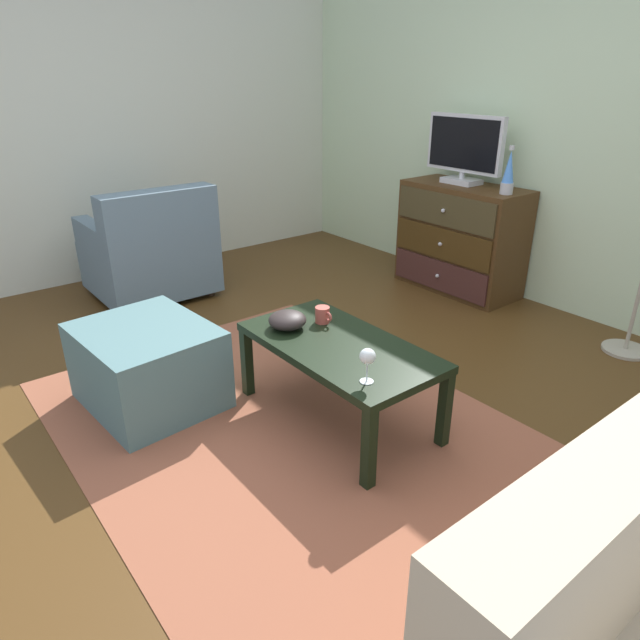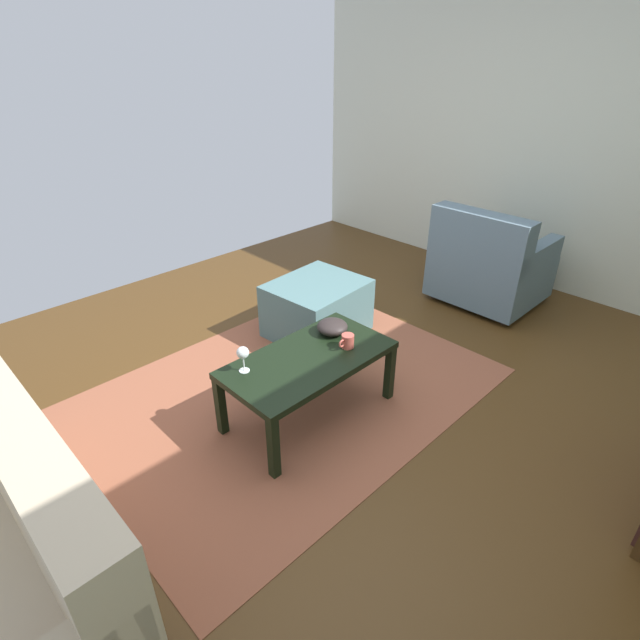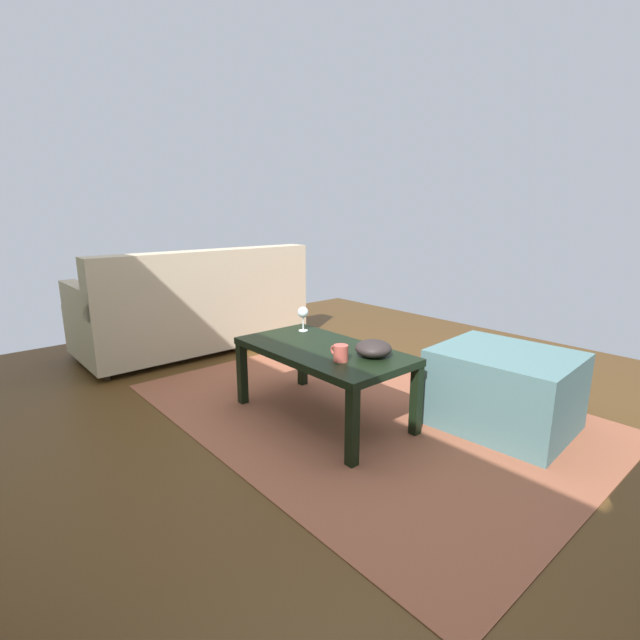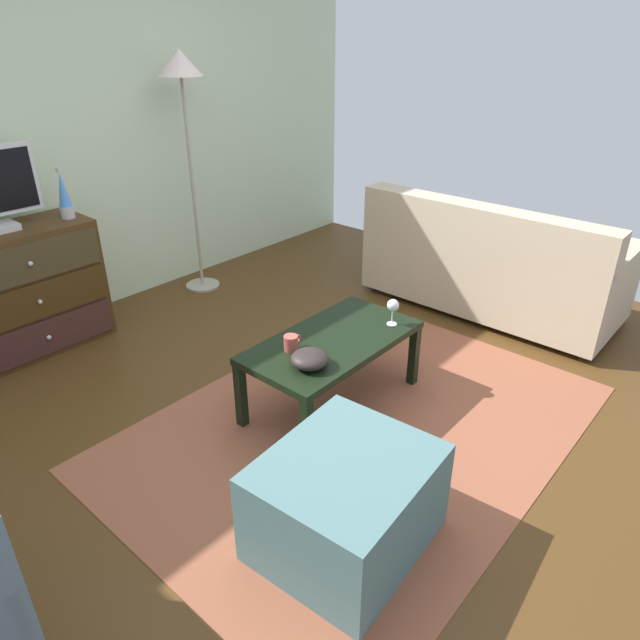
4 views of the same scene
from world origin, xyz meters
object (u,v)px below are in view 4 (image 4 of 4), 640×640
object	(u,v)px
ottoman	(346,502)
wine_glass	(393,306)
lava_lamp	(64,196)
couch_large	(489,267)
standing_lamp	(182,88)
mug	(291,343)
dresser	(23,291)
bowl_decorative	(310,359)
coffee_table	(333,347)

from	to	relation	value
ottoman	wine_glass	bearing A→B (deg)	26.30
lava_lamp	wine_glass	world-z (taller)	lava_lamp
lava_lamp	couch_large	distance (m)	3.04
lava_lamp	couch_large	world-z (taller)	lava_lamp
wine_glass	standing_lamp	world-z (taller)	standing_lamp
mug	couch_large	xyz separation A→B (m)	(1.99, -0.18, -0.13)
dresser	wine_glass	world-z (taller)	dresser
dresser	bowl_decorative	xyz separation A→B (m)	(0.54, -2.05, 0.05)
lava_lamp	ottoman	xyz separation A→B (m)	(-0.28, -2.60, -0.76)
bowl_decorative	dresser	bearing A→B (deg)	104.64
wine_glass	dresser	bearing A→B (deg)	119.48
dresser	standing_lamp	distance (m)	1.81
lava_lamp	ottoman	size ratio (longest dim) A/B	0.47
bowl_decorative	ottoman	world-z (taller)	bowl_decorative
dresser	mug	size ratio (longest dim) A/B	8.45
dresser	coffee_table	bearing A→B (deg)	-66.95
bowl_decorative	ottoman	xyz separation A→B (m)	(-0.44, -0.59, -0.25)
couch_large	lava_lamp	bearing A→B (deg)	137.78
dresser	couch_large	bearing A→B (deg)	-38.31
standing_lamp	wine_glass	bearing A→B (deg)	-95.87
lava_lamp	bowl_decorative	bearing A→B (deg)	-85.61
lava_lamp	wine_glass	bearing A→B (deg)	-68.60
couch_large	ottoman	size ratio (longest dim) A/B	2.65
coffee_table	standing_lamp	size ratio (longest dim) A/B	0.56
ottoman	standing_lamp	bearing A→B (deg)	63.34
bowl_decorative	standing_lamp	xyz separation A→B (m)	(0.86, 2.00, 1.10)
couch_large	bowl_decorative	bearing A→B (deg)	-179.76
bowl_decorative	couch_large	world-z (taller)	couch_large
ottoman	standing_lamp	xyz separation A→B (m)	(1.30, 2.59, 1.35)
coffee_table	standing_lamp	world-z (taller)	standing_lamp
mug	ottoman	bearing A→B (deg)	-122.66
mug	standing_lamp	distance (m)	2.27
wine_glass	mug	xyz separation A→B (m)	(-0.59, 0.24, -0.07)
dresser	ottoman	distance (m)	2.65
wine_glass	couch_large	xyz separation A→B (m)	(1.40, 0.06, -0.20)
dresser	mug	world-z (taller)	dresser
mug	couch_large	world-z (taller)	couch_large
lava_lamp	bowl_decorative	xyz separation A→B (m)	(0.15, -2.01, -0.51)
wine_glass	standing_lamp	size ratio (longest dim) A/B	0.09
standing_lamp	couch_large	bearing A→B (deg)	-59.27
dresser	bowl_decorative	distance (m)	2.12
standing_lamp	coffee_table	bearing A→B (deg)	-106.59
mug	ottoman	xyz separation A→B (m)	(-0.50, -0.77, -0.25)
coffee_table	mug	bearing A→B (deg)	159.71
standing_lamp	bowl_decorative	bearing A→B (deg)	-113.34
lava_lamp	standing_lamp	xyz separation A→B (m)	(1.02, -0.01, 0.59)
bowl_decorative	ottoman	size ratio (longest dim) A/B	0.28
lava_lamp	bowl_decorative	distance (m)	2.08
coffee_table	bowl_decorative	size ratio (longest dim) A/B	5.26
couch_large	standing_lamp	size ratio (longest dim) A/B	1.02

